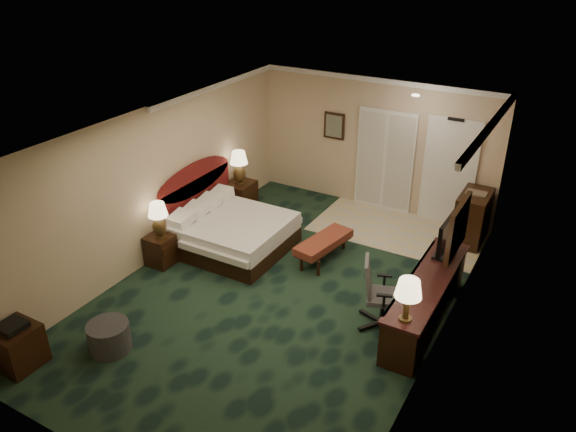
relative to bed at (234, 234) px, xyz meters
The scene contains 26 objects.
floor 1.69m from the bed, 28.08° to the right, with size 5.00×7.50×0.00m, color black.
ceiling 2.92m from the bed, 28.08° to the right, with size 5.00×7.50×0.00m, color silver.
wall_back 3.47m from the bed, 63.71° to the left, with size 5.00×0.00×2.70m, color tan.
wall_front 4.88m from the bed, 72.07° to the right, with size 5.00×0.00×2.70m, color tan.
wall_left 1.67m from the bed, 142.88° to the right, with size 0.00×7.50×2.70m, color tan.
wall_right 4.18m from the bed, 11.16° to the right, with size 0.00×7.50×2.70m, color tan.
crown_molding 2.88m from the bed, 28.08° to the right, with size 5.00×7.50×0.10m, color white, non-canonical shape.
tile_patch 3.19m from the bed, 41.83° to the left, with size 3.20×1.70×0.01m, color beige.
headboard 1.08m from the bed, 167.40° to the left, with size 0.12×2.00×1.40m, color #4F0D11, non-canonical shape.
entry_door 4.28m from the bed, 44.24° to the left, with size 1.02×0.06×2.18m, color white.
closet_doors 3.48m from the bed, 59.62° to the left, with size 1.20×0.06×2.10m, color beige.
wall_art 3.25m from the bed, 79.05° to the left, with size 0.45×0.06×0.55m, color slate.
wall_mirror 4.13m from the bed, ahead, with size 0.05×0.95×0.75m, color white.
bed is the anchor object (origin of this frame).
nightstand_near 1.30m from the bed, 127.82° to the right, with size 0.43×0.49×0.54m, color black.
nightstand_far 1.55m from the bed, 119.30° to the left, with size 0.51×0.58×0.63m, color black.
lamp_near 1.42m from the bed, 126.73° to the right, with size 0.33×0.33×0.63m, color #321F13, non-canonical shape.
lamp_far 1.69m from the bed, 119.48° to the left, with size 0.36×0.36×0.67m, color #321F13, non-canonical shape.
bed_bench 1.65m from the bed, 16.34° to the left, with size 0.42×1.23×0.41m, color maroon.
ottoman 3.14m from the bed, 88.45° to the right, with size 0.58×0.58×0.41m, color #29292C.
side_table 4.03m from the bed, 100.44° to the right, with size 0.55×0.55×0.59m, color black.
desk 3.69m from the bed, ahead, with size 0.55×2.56×0.74m, color black.
tv 3.79m from the bed, ahead, with size 0.07×0.86×0.67m, color black.
desk_lamp 4.03m from the bed, 21.40° to the right, with size 0.35×0.35×0.61m, color #321F13, non-canonical shape.
desk_chair 3.26m from the bed, 13.72° to the right, with size 0.63×0.59×1.08m, color #454548, non-canonical shape.
minibar 4.39m from the bed, 33.42° to the left, with size 0.51×0.91×0.96m, color black.
Camera 1 is at (3.79, -6.46, 5.19)m, focal length 35.00 mm.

